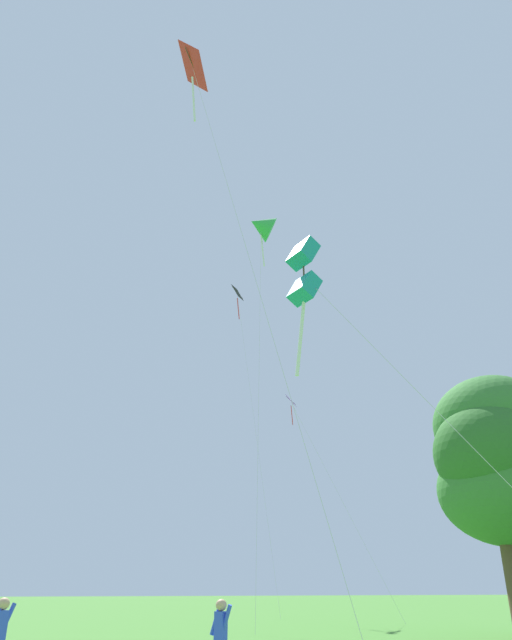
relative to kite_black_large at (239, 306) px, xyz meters
name	(u,v)px	position (x,y,z in m)	size (l,w,h in m)	color
kite_black_large	(239,306)	(0.00, 0.00, 0.00)	(1.54, 7.80, 28.54)	black
kite_green_small	(261,226)	(-3.54, -13.46, -0.21)	(4.57, 7.83, 27.28)	green
kite_purple_streamer	(296,414)	(0.82, -9.71, -12.89)	(4.38, 6.62, 14.91)	purple
kite_red_high	(196,82)	(-13.54, -29.82, -5.99)	(3.78, 6.83, 21.96)	red
kite_teal_box	(304,274)	(-10.81, -33.24, -15.90)	(3.80, 7.39, 11.53)	teal
person_in_red_shirt	(221,636)	(-13.73, -34.70, -25.29)	(0.34, 0.48, 1.62)	black
tree_left_oak	(500,461)	(3.08, -25.88, -19.01)	(6.83, 6.44, 11.37)	brown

